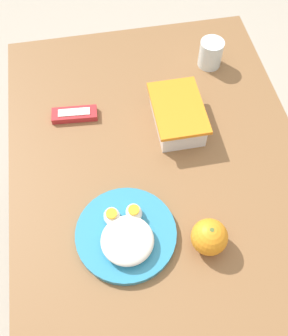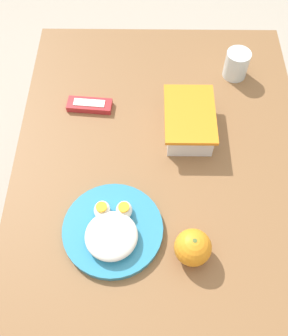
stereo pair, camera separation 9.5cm
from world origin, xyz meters
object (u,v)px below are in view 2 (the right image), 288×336
at_px(candy_bar, 90,105).
at_px(drinking_glass, 236,64).
at_px(food_container, 189,122).
at_px(orange_fruit, 193,247).
at_px(rice_plate, 112,230).

bearing_deg(candy_bar, drinking_glass, 107.30).
relative_size(food_container, drinking_glass, 2.32).
distance_m(orange_fruit, candy_bar, 0.49).
distance_m(food_container, orange_fruit, 0.35).
bearing_deg(food_container, orange_fruit, -1.47).
height_order(food_container, drinking_glass, drinking_glass).
distance_m(food_container, drinking_glass, 0.25).
height_order(orange_fruit, candy_bar, orange_fruit).
height_order(rice_plate, drinking_glass, drinking_glass).
xyz_separation_m(rice_plate, candy_bar, (-0.37, -0.08, -0.01)).
relative_size(food_container, candy_bar, 1.51).
xyz_separation_m(food_container, candy_bar, (-0.07, -0.27, -0.02)).
bearing_deg(rice_plate, candy_bar, -167.43).
distance_m(rice_plate, candy_bar, 0.38).
relative_size(rice_plate, candy_bar, 1.82).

